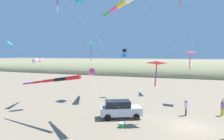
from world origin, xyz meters
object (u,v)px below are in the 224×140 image
(cooler_box, at_px, (122,125))
(person_bystander_far, at_px, (223,106))
(kite_delta_purple_drifting, at_px, (157,63))
(kite_delta_black_fish_shape, at_px, (92,44))
(parked_car, at_px, (120,109))
(kite_delta_green_low_center, at_px, (11,44))
(kite_box_long_streamer_right, at_px, (125,53))
(kite_windsock_red_high_left, at_px, (123,3))
(kite_windsock_small_distant, at_px, (91,72))
(kite_windsock_long_streamer_left, at_px, (57,80))
(person_child_grey_jacket, at_px, (186,107))
(kite_windsock_white_trailing, at_px, (37,61))
(kite_delta_striped_overhead, at_px, (190,53))
(kite_windsock_blue_topmost, at_px, (183,1))

(cooler_box, bearing_deg, person_bystander_far, 128.70)
(kite_delta_purple_drifting, bearing_deg, kite_delta_black_fish_shape, -126.79)
(parked_car, xyz_separation_m, kite_delta_green_low_center, (0.37, -14.00, 7.03))
(kite_box_long_streamer_right, relative_size, kite_windsock_red_high_left, 0.99)
(kite_windsock_small_distant, bearing_deg, kite_windsock_long_streamer_left, 8.60)
(kite_windsock_long_streamer_left, distance_m, kite_windsock_small_distant, 11.15)
(kite_delta_black_fish_shape, xyz_separation_m, kite_delta_purple_drifting, (8.17, 10.93, -2.39))
(person_child_grey_jacket, xyz_separation_m, kite_windsock_white_trailing, (0.98, -18.96, 4.88))
(kite_delta_striped_overhead, bearing_deg, kite_windsock_small_distant, -76.74)
(cooler_box, xyz_separation_m, kite_windsock_red_high_left, (-1.77, -0.45, 11.43))
(person_bystander_far, height_order, kite_delta_purple_drifting, kite_delta_purple_drifting)
(parked_car, bearing_deg, kite_windsock_long_streamer_left, -54.09)
(kite_delta_black_fish_shape, distance_m, kite_windsock_small_distant, 4.34)
(kite_windsock_long_streamer_left, xyz_separation_m, kite_windsock_white_trailing, (-6.10, -7.31, 1.59))
(kite_windsock_small_distant, relative_size, kite_windsock_blue_topmost, 0.75)
(parked_car, distance_m, kite_delta_purple_drifting, 6.15)
(cooler_box, height_order, kite_delta_purple_drifting, kite_delta_purple_drifting)
(kite_box_long_streamer_right, relative_size, kite_windsock_small_distant, 1.00)
(parked_car, height_order, person_child_grey_jacket, parked_car)
(kite_delta_striped_overhead, bearing_deg, kite_windsock_long_streamer_left, -39.97)
(kite_delta_purple_drifting, xyz_separation_m, kite_windsock_small_distant, (-7.08, -10.53, -1.79))
(cooler_box, xyz_separation_m, kite_delta_purple_drifting, (-2.92, 2.67, 5.62))
(kite_delta_green_low_center, height_order, kite_windsock_blue_topmost, kite_windsock_blue_topmost)
(cooler_box, relative_size, kite_delta_purple_drifting, 0.10)
(kite_delta_green_low_center, distance_m, kite_delta_striped_overhead, 23.49)
(kite_delta_black_fish_shape, xyz_separation_m, kite_box_long_streamer_right, (-3.87, 4.00, -1.32))
(kite_windsock_red_high_left, bearing_deg, cooler_box, 14.26)
(cooler_box, bearing_deg, kite_box_long_streamer_right, -164.11)
(cooler_box, bearing_deg, kite_delta_striped_overhead, 156.58)
(person_bystander_far, relative_size, kite_windsock_red_high_left, 0.15)
(kite_delta_green_low_center, bearing_deg, person_child_grey_jacket, 100.31)
(kite_windsock_white_trailing, distance_m, kite_delta_green_low_center, 3.81)
(kite_delta_purple_drifting, height_order, kite_windsock_red_high_left, kite_windsock_red_high_left)
(cooler_box, height_order, kite_windsock_small_distant, kite_windsock_small_distant)
(person_bystander_far, bearing_deg, kite_windsock_blue_topmost, -162.17)
(kite_windsock_small_distant, bearing_deg, kite_delta_black_fish_shape, -160.07)
(parked_car, height_order, kite_delta_black_fish_shape, kite_delta_black_fish_shape)
(kite_windsock_white_trailing, bearing_deg, kite_delta_purple_drifting, 82.39)
(parked_car, bearing_deg, kite_delta_black_fish_shape, -139.41)
(cooler_box, height_order, person_child_grey_jacket, person_child_grey_jacket)
(kite_delta_black_fish_shape, bearing_deg, kite_delta_green_low_center, -37.86)
(person_child_grey_jacket, height_order, kite_delta_green_low_center, kite_delta_green_low_center)
(kite_windsock_white_trailing, bearing_deg, person_child_grey_jacket, 92.97)
(kite_windsock_white_trailing, bearing_deg, kite_box_long_streamer_right, 136.89)
(kite_box_long_streamer_right, xyz_separation_m, kite_delta_green_low_center, (12.63, -10.81, 1.08))
(kite_windsock_red_high_left, bearing_deg, kite_box_long_streamer_right, -163.89)
(person_child_grey_jacket, relative_size, kite_windsock_long_streamer_left, 0.14)
(kite_windsock_red_high_left, xyz_separation_m, kite_delta_striped_overhead, (-11.43, 6.17, -4.74))
(person_bystander_far, height_order, kite_delta_striped_overhead, kite_delta_striped_overhead)
(cooler_box, distance_m, kite_delta_green_low_center, 17.12)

